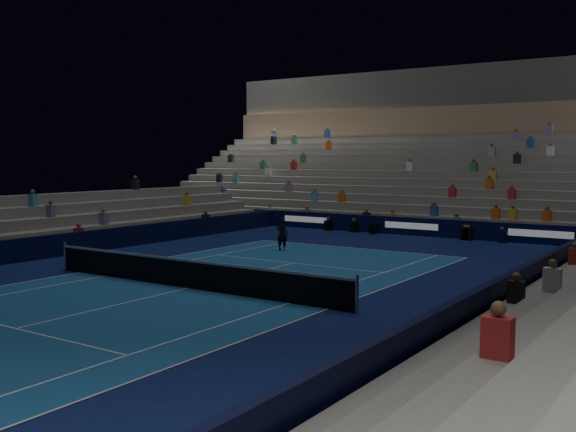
# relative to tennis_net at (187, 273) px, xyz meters

# --- Properties ---
(ground) EXTENTS (90.00, 90.00, 0.00)m
(ground) POSITION_rel_tennis_net_xyz_m (0.00, 0.00, -0.50)
(ground) COLOR #0C184D
(ground) RESTS_ON ground
(court_surface) EXTENTS (10.97, 23.77, 0.01)m
(court_surface) POSITION_rel_tennis_net_xyz_m (0.00, 0.00, -0.50)
(court_surface) COLOR #1A538F
(court_surface) RESTS_ON ground
(sponsor_barrier_far) EXTENTS (44.00, 0.25, 1.00)m
(sponsor_barrier_far) POSITION_rel_tennis_net_xyz_m (0.00, 18.50, -0.00)
(sponsor_barrier_far) COLOR black
(sponsor_barrier_far) RESTS_ON ground
(sponsor_barrier_east) EXTENTS (0.25, 37.00, 1.00)m
(sponsor_barrier_east) POSITION_rel_tennis_net_xyz_m (9.70, 0.00, -0.00)
(sponsor_barrier_east) COLOR black
(sponsor_barrier_east) RESTS_ON ground
(sponsor_barrier_west) EXTENTS (0.25, 37.00, 1.00)m
(sponsor_barrier_west) POSITION_rel_tennis_net_xyz_m (-9.70, 0.00, -0.00)
(sponsor_barrier_west) COLOR black
(sponsor_barrier_west) RESTS_ON ground
(grandstand_main) EXTENTS (44.00, 15.20, 11.20)m
(grandstand_main) POSITION_rel_tennis_net_xyz_m (0.00, 27.90, 2.87)
(grandstand_main) COLOR slate
(grandstand_main) RESTS_ON ground
(tennis_net) EXTENTS (12.90, 0.10, 1.10)m
(tennis_net) POSITION_rel_tennis_net_xyz_m (0.00, 0.00, 0.00)
(tennis_net) COLOR #B2B2B7
(tennis_net) RESTS_ON ground
(tennis_player) EXTENTS (0.62, 0.46, 1.58)m
(tennis_player) POSITION_rel_tennis_net_xyz_m (-2.54, 9.25, 0.28)
(tennis_player) COLOR black
(tennis_player) RESTS_ON ground
(broadcast_camera) EXTENTS (0.54, 0.92, 0.55)m
(broadcast_camera) POSITION_rel_tennis_net_xyz_m (-2.17, 18.00, -0.22)
(broadcast_camera) COLOR black
(broadcast_camera) RESTS_ON ground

